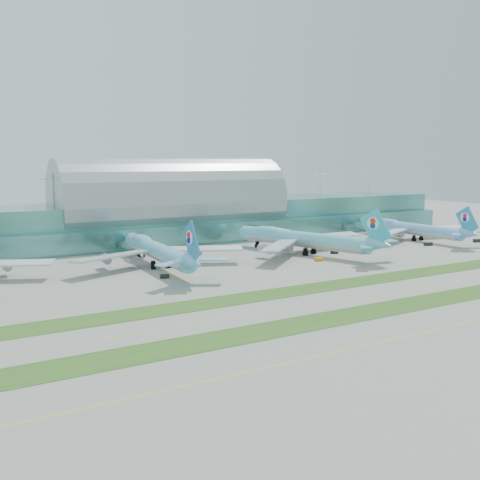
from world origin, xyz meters
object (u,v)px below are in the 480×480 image
terminal (172,212)px  airliner_d (412,228)px  airliner_b (157,250)px  airliner_c (301,238)px

terminal → airliner_d: terminal is taller
airliner_b → airliner_d: size_ratio=1.09×
terminal → airliner_d: (109.63, -64.85, -8.01)m
airliner_b → airliner_c: size_ratio=1.00×
airliner_c → airliner_d: (76.17, 5.63, -0.76)m
terminal → airliner_d: bearing=-30.6°
airliner_b → airliner_d: 143.54m
terminal → airliner_c: terminal is taller
airliner_b → terminal: bearing=64.3°
terminal → airliner_b: 75.18m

